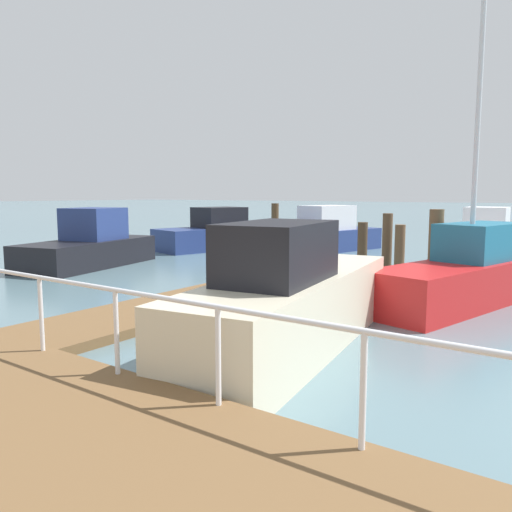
{
  "coord_description": "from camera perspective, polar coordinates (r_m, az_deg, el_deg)",
  "views": [
    {
      "loc": [
        -7.08,
        1.45,
        2.61
      ],
      "look_at": [
        1.52,
        7.54,
        1.31
      ],
      "focal_mm": 35.59,
      "sensor_mm": 36.0,
      "label": 1
    }
  ],
  "objects": [
    {
      "name": "dock_piling_1",
      "position": [
        17.69,
        2.14,
        2.26
      ],
      "size": [
        0.25,
        0.25,
        2.27
      ],
      "primitive_type": "cylinder",
      "color": "#473826",
      "rests_on": "ground_plane"
    },
    {
      "name": "dock_piling_3",
      "position": [
        16.88,
        14.51,
        1.31
      ],
      "size": [
        0.32,
        0.32,
        1.98
      ],
      "primitive_type": "cylinder",
      "color": "brown",
      "rests_on": "ground_plane"
    },
    {
      "name": "moored_boat_1",
      "position": [
        20.94,
        24.12,
        1.22
      ],
      "size": [
        6.27,
        2.28,
        2.09
      ],
      "color": "white",
      "rests_on": "ground_plane"
    },
    {
      "name": "dock_piling_2",
      "position": [
        15.45,
        11.85,
        0.47
      ],
      "size": [
        0.29,
        0.29,
        1.76
      ],
      "primitive_type": "cylinder",
      "color": "#473826",
      "rests_on": "ground_plane"
    },
    {
      "name": "moored_boat_2",
      "position": [
        23.1,
        7.55,
        2.35
      ],
      "size": [
        6.68,
        3.37,
        2.07
      ],
      "color": "navy",
      "rests_on": "ground_plane"
    },
    {
      "name": "moored_boat_3",
      "position": [
        13.25,
        23.1,
        -1.71
      ],
      "size": [
        6.75,
        3.17,
        7.48
      ],
      "color": "red",
      "rests_on": "ground_plane"
    },
    {
      "name": "moored_boat_4",
      "position": [
        23.98,
        -4.82,
        2.54
      ],
      "size": [
        5.63,
        3.38,
        1.97
      ],
      "color": "navy",
      "rests_on": "ground_plane"
    },
    {
      "name": "moored_boat_0",
      "position": [
        19.2,
        -18.21,
        1.07
      ],
      "size": [
        5.67,
        3.31,
        2.09
      ],
      "color": "black",
      "rests_on": "ground_plane"
    },
    {
      "name": "moored_boat_5",
      "position": [
        8.5,
        4.05,
        -5.2
      ],
      "size": [
        6.42,
        2.53,
        2.17
      ],
      "color": "beige",
      "rests_on": "ground_plane"
    },
    {
      "name": "dock_piling_0",
      "position": [
        13.6,
        19.49,
        0.3
      ],
      "size": [
        0.35,
        0.35,
        2.22
      ],
      "primitive_type": "cylinder",
      "color": "brown",
      "rests_on": "ground_plane"
    },
    {
      "name": "floating_dock",
      "position": [
        12.97,
        -3.57,
        -4.17
      ],
      "size": [
        12.63,
        2.0,
        0.18
      ],
      "primitive_type": "cube",
      "color": "brown",
      "rests_on": "ground_plane"
    },
    {
      "name": "dock_piling_4",
      "position": [
        16.4,
        15.83,
        0.53
      ],
      "size": [
        0.32,
        0.32,
        1.65
      ],
      "primitive_type": "cylinder",
      "color": "brown",
      "rests_on": "ground_plane"
    },
    {
      "name": "dock_piling_5",
      "position": [
        14.24,
        20.04,
        -0.57
      ],
      "size": [
        0.29,
        0.29,
        1.66
      ],
      "primitive_type": "cylinder",
      "color": "#473826",
      "rests_on": "ground_plane"
    }
  ]
}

